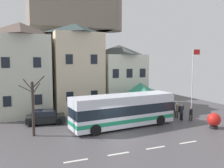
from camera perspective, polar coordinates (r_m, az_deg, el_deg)
ground_plane at (r=20.03m, az=2.08°, el=-13.05°), size 40.00×60.00×0.07m
townhouse_00 at (r=29.47m, az=-21.19°, el=3.38°), size 6.18×6.42×10.80m
townhouse_01 at (r=30.04m, az=-8.77°, el=3.94°), size 5.83×5.92×11.01m
townhouse_02 at (r=32.34m, az=1.71°, el=1.93°), size 5.61×6.51×8.52m
hilltop_castle at (r=48.22m, az=-10.57°, el=6.77°), size 34.92×34.92×22.76m
transit_bus at (r=22.79m, az=2.84°, el=-6.52°), size 10.55×3.54×3.13m
bus_shelter at (r=27.39m, az=6.96°, el=-1.22°), size 3.60×3.60×3.87m
parked_car_00 at (r=25.02m, az=-15.95°, el=-7.75°), size 3.97×2.21×1.39m
parked_car_01 at (r=30.36m, az=12.72°, el=-5.39°), size 4.38×2.12×1.26m
pedestrian_00 at (r=26.54m, az=18.64°, el=-6.79°), size 0.34×0.33×1.48m
pedestrian_01 at (r=28.99m, az=15.27°, el=-5.46°), size 0.35×0.35×1.53m
pedestrian_02 at (r=27.34m, az=15.47°, el=-5.95°), size 0.34×0.34×1.70m
pedestrian_03 at (r=26.51m, az=16.56°, el=-6.58°), size 0.30×0.38×1.67m
public_bench at (r=30.90m, az=8.49°, el=-5.40°), size 1.78×0.48×0.87m
flagpole at (r=27.48m, az=19.08°, el=1.26°), size 0.95×0.10×7.69m
harbour_buoy at (r=24.38m, az=23.56°, el=-8.02°), size 1.25×1.25×1.50m
bare_tree_00 at (r=20.94m, az=-18.65°, el=-5.05°), size 2.07×1.70×5.16m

